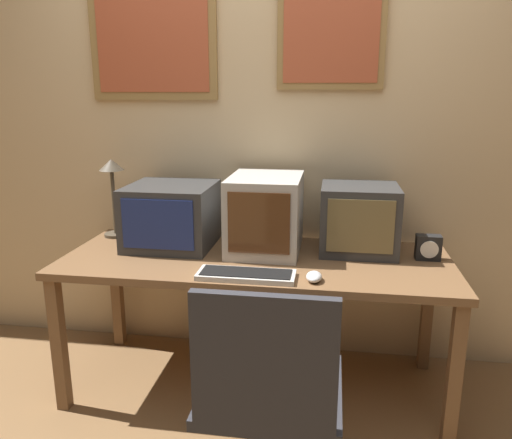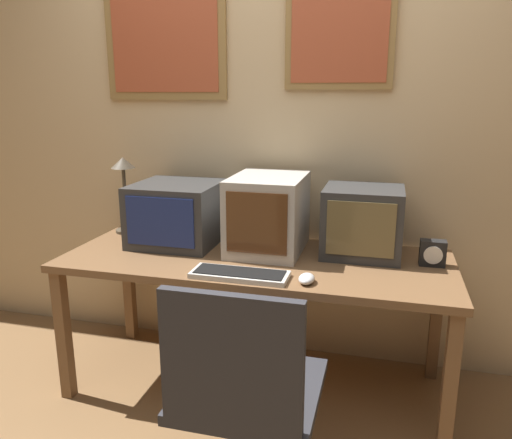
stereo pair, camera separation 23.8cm
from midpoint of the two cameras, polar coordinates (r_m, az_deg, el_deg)
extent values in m
cube|color=#D1B284|center=(2.77, -1.00, 10.47)|extent=(8.00, 0.05, 2.60)
cube|color=olive|center=(2.70, 5.92, 19.67)|extent=(0.55, 0.02, 0.48)
cube|color=#AD4C2D|center=(2.68, 5.90, 19.70)|extent=(0.48, 0.01, 0.41)
cube|color=olive|center=(2.91, -14.15, 18.92)|extent=(0.70, 0.02, 0.59)
cube|color=#AD4C2D|center=(2.90, -14.26, 18.94)|extent=(0.62, 0.01, 0.50)
cube|color=brown|center=(2.44, -2.80, -4.76)|extent=(1.87, 0.75, 0.04)
cube|color=brown|center=(2.63, -24.12, -12.98)|extent=(0.06, 0.06, 0.67)
cube|color=brown|center=(2.29, 18.89, -16.73)|extent=(0.06, 0.06, 0.67)
cube|color=brown|center=(3.14, -17.74, -7.89)|extent=(0.06, 0.06, 0.67)
cube|color=brown|center=(2.86, 16.71, -10.05)|extent=(0.06, 0.06, 0.67)
cube|color=#333333|center=(2.64, -12.16, 0.45)|extent=(0.43, 0.43, 0.32)
cube|color=navy|center=(2.45, -13.96, -0.62)|extent=(0.35, 0.01, 0.24)
cube|color=#B7B2A8|center=(2.50, -1.62, 0.70)|extent=(0.35, 0.46, 0.38)
cube|color=#563319|center=(2.28, -2.68, -0.49)|extent=(0.29, 0.01, 0.29)
cube|color=#333333|center=(2.51, 9.04, 0.05)|extent=(0.38, 0.34, 0.34)
cube|color=brown|center=(2.34, 9.03, -0.84)|extent=(0.31, 0.01, 0.25)
cube|color=beige|center=(2.18, -4.36, -6.41)|extent=(0.43, 0.15, 0.02)
cube|color=black|center=(2.17, -4.37, -6.09)|extent=(0.39, 0.13, 0.00)
ellipsoid|color=silver|center=(2.13, 3.47, -6.60)|extent=(0.07, 0.11, 0.04)
cube|color=black|center=(2.48, 16.52, -3.12)|extent=(0.12, 0.06, 0.12)
cylinder|color=white|center=(2.45, 16.63, -3.36)|extent=(0.08, 0.01, 0.08)
cylinder|color=#4C4233|center=(2.93, -17.96, -1.66)|extent=(0.13, 0.13, 0.02)
cylinder|color=#4C4233|center=(2.88, -18.24, 1.96)|extent=(0.02, 0.02, 0.36)
cone|color=#4C4233|center=(2.85, -18.56, 5.94)|extent=(0.13, 0.13, 0.06)
cube|color=#2D2D33|center=(1.87, -1.98, -18.94)|extent=(0.49, 0.49, 0.04)
cube|color=#2D2D33|center=(1.56, -3.68, -16.09)|extent=(0.45, 0.04, 0.44)
camera|label=1|loc=(0.12, -92.86, -0.74)|focal=35.00mm
camera|label=2|loc=(0.12, 87.14, 0.74)|focal=35.00mm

